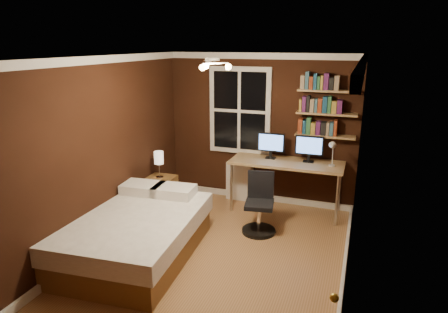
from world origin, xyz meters
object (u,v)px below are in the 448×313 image
(monitor_right, at_px, (309,149))
(desk, at_px, (287,165))
(bed, at_px, (135,234))
(bedside_lamp, at_px, (159,165))
(radiator, at_px, (240,181))
(desk_lamp, at_px, (332,154))
(nightstand, at_px, (160,194))
(office_chair, at_px, (259,211))
(monitor_left, at_px, (271,146))

(monitor_right, bearing_deg, desk, -164.79)
(bed, distance_m, desk, 2.61)
(bedside_lamp, bearing_deg, monitor_right, 18.18)
(radiator, bearing_deg, desk_lamp, -12.08)
(nightstand, relative_size, office_chair, 0.63)
(monitor_left, bearing_deg, nightstand, -155.78)
(nightstand, bearing_deg, monitor_right, 17.77)
(nightstand, bearing_deg, desk, 18.26)
(desk, relative_size, desk_lamp, 4.02)
(office_chair, bearing_deg, desk, 67.01)
(monitor_right, bearing_deg, bedside_lamp, -161.82)
(desk, distance_m, monitor_left, 0.40)
(desk, xyz_separation_m, monitor_left, (-0.28, 0.09, 0.27))
(nightstand, bearing_deg, radiator, 39.03)
(office_chair, bearing_deg, monitor_left, 85.02)
(bedside_lamp, xyz_separation_m, desk_lamp, (2.62, 0.55, 0.28))
(desk_lamp, distance_m, office_chair, 1.40)
(nightstand, height_order, desk_lamp, desk_lamp)
(bedside_lamp, relative_size, desk_lamp, 0.99)
(bed, bearing_deg, nightstand, 101.10)
(desk_lamp, bearing_deg, nightstand, -168.08)
(monitor_left, xyz_separation_m, monitor_right, (0.61, 0.00, 0.00))
(monitor_left, bearing_deg, desk, -17.41)
(bedside_lamp, bearing_deg, office_chair, -7.04)
(radiator, distance_m, desk, 0.99)
(monitor_left, bearing_deg, bedside_lamp, -155.78)
(nightstand, xyz_separation_m, radiator, (1.08, 0.88, 0.06))
(nightstand, distance_m, desk_lamp, 2.79)
(monitor_left, bearing_deg, radiator, 165.69)
(radiator, xyz_separation_m, monitor_right, (1.18, -0.15, 0.72))
(desk_lamp, height_order, office_chair, desk_lamp)
(nightstand, xyz_separation_m, monitor_right, (2.25, 0.74, 0.77))
(bed, bearing_deg, monitor_right, 44.47)
(nightstand, height_order, bedside_lamp, bedside_lamp)
(nightstand, xyz_separation_m, office_chair, (1.72, -0.21, 0.04))
(bedside_lamp, distance_m, radiator, 1.46)
(monitor_left, xyz_separation_m, desk_lamp, (0.98, -0.19, 0.01))
(desk_lamp, bearing_deg, office_chair, -139.70)
(bed, distance_m, nightstand, 1.45)
(bed, height_order, monitor_left, monitor_left)
(desk, bearing_deg, office_chair, -103.55)
(bedside_lamp, xyz_separation_m, office_chair, (1.72, -0.21, -0.45))
(monitor_left, bearing_deg, office_chair, -85.53)
(office_chair, bearing_deg, bedside_lamp, 163.51)
(bedside_lamp, height_order, radiator, bedside_lamp)
(bedside_lamp, relative_size, desk, 0.25)
(monitor_left, height_order, monitor_right, same)
(bed, xyz_separation_m, nightstand, (-0.39, 1.40, -0.02))
(monitor_left, bearing_deg, monitor_right, 0.00)
(bedside_lamp, distance_m, desk_lamp, 2.69)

